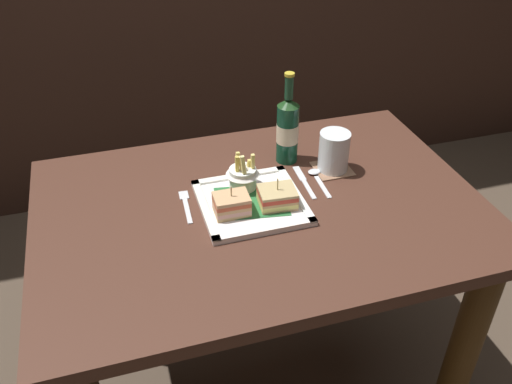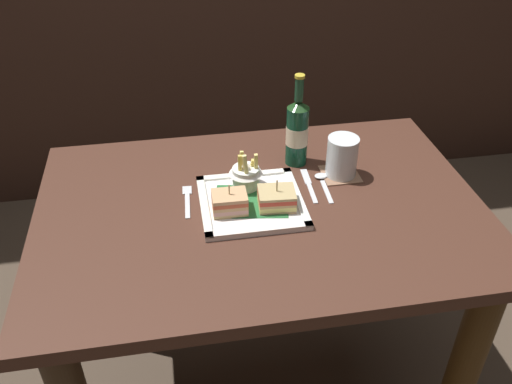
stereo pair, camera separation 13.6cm
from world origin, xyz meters
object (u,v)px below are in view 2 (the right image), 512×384
beer_bottle (297,131)px  fork (187,200)px  fries_cup (246,174)px  knife (309,184)px  sandwich_half_right (277,199)px  spoon (322,180)px  water_glass (342,158)px  dining_table (260,253)px  sandwich_half_left (230,203)px  square_plate (251,202)px

beer_bottle → fork: size_ratio=1.89×
fries_cup → knife: size_ratio=0.69×
sandwich_half_right → spoon: sandwich_half_right is taller
water_glass → knife: 0.11m
dining_table → spoon: size_ratio=8.33×
beer_bottle → spoon: 0.15m
sandwich_half_right → fries_cup: 0.12m
sandwich_half_left → fries_cup: bearing=60.2°
fries_cup → knife: fries_cup is taller
sandwich_half_right → fries_cup: bearing=122.6°
water_glass → spoon: 0.08m
sandwich_half_left → water_glass: (0.32, 0.12, 0.02)m
beer_bottle → knife: beer_bottle is taller
square_plate → sandwich_half_left: sandwich_half_left is taller
dining_table → water_glass: water_glass is taller
fork → knife: bearing=2.6°
fries_cup → fork: fries_cup is taller
square_plate → fork: square_plate is taller
sandwich_half_left → fork: bearing=142.5°
sandwich_half_left → spoon: (0.27, 0.10, -0.03)m
dining_table → square_plate: square_plate is taller
dining_table → fork: bearing=163.4°
square_plate → sandwich_half_right: size_ratio=2.68×
fries_cup → fork: bearing=-172.8°
knife → spoon: (0.04, 0.01, 0.00)m
sandwich_half_right → fork: sandwich_half_right is taller
sandwich_half_left → knife: (0.23, 0.09, -0.03)m
fries_cup → spoon: fries_cup is taller
sandwich_half_right → knife: size_ratio=0.60×
water_glass → fries_cup: bearing=-174.2°
fries_cup → sandwich_half_left: bearing=-119.8°
sandwich_half_left → dining_table: bearing=15.6°
square_plate → beer_bottle: beer_bottle is taller
dining_table → sandwich_half_left: size_ratio=13.08×
dining_table → fries_cup: fries_cup is taller
sandwich_half_right → water_glass: size_ratio=0.87×
sandwich_half_left → spoon: bearing=20.6°
knife → spoon: size_ratio=1.18×
square_plate → beer_bottle: bearing=48.6°
dining_table → spoon: 0.26m
dining_table → sandwich_half_right: 0.20m
square_plate → beer_bottle: 0.26m
sandwich_half_left → spoon: 0.29m
sandwich_half_left → fries_cup: 0.11m
beer_bottle → water_glass: size_ratio=2.38×
square_plate → sandwich_half_left: 0.07m
square_plate → sandwich_half_right: 0.07m
sandwich_half_right → spoon: size_ratio=0.71×
fries_cup → beer_bottle: size_ratio=0.42×
sandwich_half_right → fries_cup: size_ratio=0.87×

